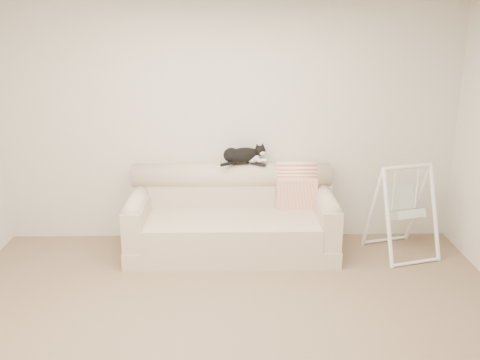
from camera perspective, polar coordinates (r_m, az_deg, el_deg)
The scene contains 8 objects.
ground_plane at distance 4.48m, azimuth -1.10°, elevation -15.97°, with size 5.00×5.00×0.00m, color #756148.
room_shell at distance 3.87m, azimuth -1.23°, elevation 3.34°, with size 5.04×4.04×2.60m.
sofa at distance 5.77m, azimuth -0.86°, elevation -4.18°, with size 2.20×0.93×0.90m.
remote_a at distance 5.82m, azimuth 0.07°, elevation 1.82°, with size 0.18×0.06×0.03m.
remote_b at distance 5.79m, azimuth 2.00°, elevation 1.72°, with size 0.17×0.11×0.02m.
tuxedo_cat at distance 5.79m, azimuth 0.34°, elevation 2.69°, with size 0.52×0.35×0.21m.
throw_blanket at distance 5.90m, azimuth 5.97°, elevation 0.08°, with size 0.44×0.38×0.58m.
baby_swing at distance 5.89m, azimuth 16.99°, elevation -3.02°, with size 0.75×0.78×0.99m.
Camera 1 is at (0.02, -3.75, 2.46)m, focal length 40.00 mm.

